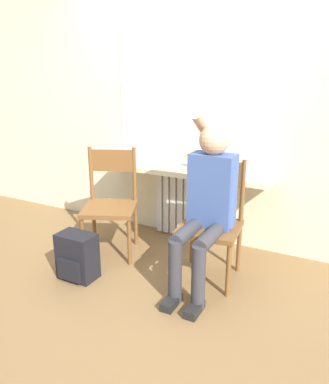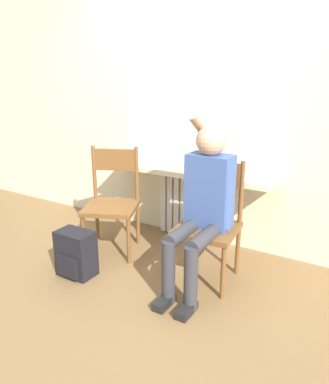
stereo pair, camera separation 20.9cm
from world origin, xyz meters
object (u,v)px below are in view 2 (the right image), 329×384
at_px(person, 204,200).
at_px(chair_right, 209,222).
at_px(cat, 210,159).
at_px(backpack, 76,254).
at_px(chair_left, 112,201).

bearing_deg(person, chair_right, 92.60).
xyz_separation_m(person, cat, (-0.25, 0.64, 0.16)).
xyz_separation_m(chair_right, person, (0.01, -0.12, 0.22)).
bearing_deg(chair_right, backpack, -156.28).
bearing_deg(person, cat, 111.69).
height_order(chair_right, cat, chair_right).
height_order(chair_left, chair_right, same).
distance_m(chair_left, person, 1.01).
relative_size(chair_left, chair_right, 1.00).
bearing_deg(chair_left, backpack, -110.28).
bearing_deg(backpack, person, 23.80).
xyz_separation_m(chair_left, person, (0.98, -0.12, 0.22)).
distance_m(chair_left, cat, 0.97).
xyz_separation_m(person, backpack, (-0.95, -0.42, -0.52)).
distance_m(person, cat, 0.71).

